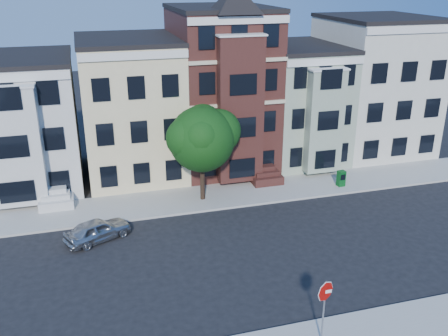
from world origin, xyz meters
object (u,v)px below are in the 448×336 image
object	(u,v)px
newspaper_box	(341,178)
stop_sign	(324,308)
street_tree	(202,144)
parked_car	(98,230)

from	to	relation	value
newspaper_box	stop_sign	size ratio (longest dim) A/B	0.35
newspaper_box	stop_sign	distance (m)	16.91
stop_sign	street_tree	bearing A→B (deg)	95.00
street_tree	parked_car	bearing A→B (deg)	-153.56
parked_car	newspaper_box	size ratio (longest dim) A/B	3.39
parked_car	newspaper_box	xyz separation A→B (m)	(17.28, 2.97, 0.06)
street_tree	parked_car	xyz separation A→B (m)	(-7.13, -3.55, -3.47)
parked_car	newspaper_box	distance (m)	17.53
stop_sign	parked_car	bearing A→B (deg)	126.21
street_tree	stop_sign	world-z (taller)	street_tree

